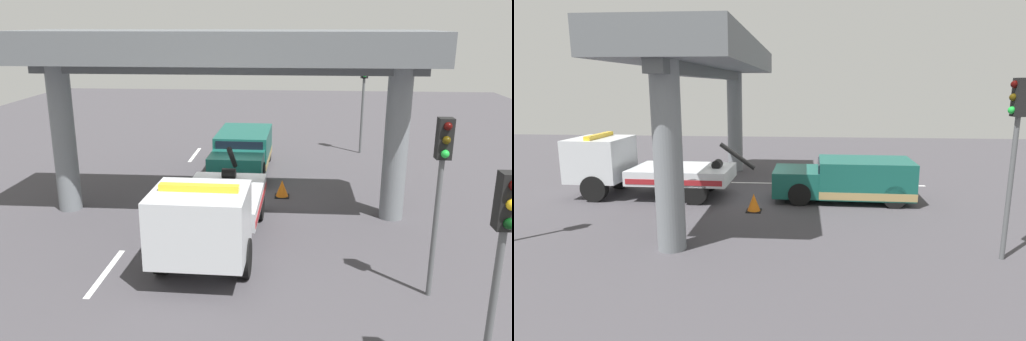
% 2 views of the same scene
% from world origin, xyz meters
% --- Properties ---
extents(ground_plane, '(60.00, 40.00, 0.10)m').
position_xyz_m(ground_plane, '(0.00, 0.00, -0.05)').
color(ground_plane, '#423F44').
extents(lane_stripe_west, '(2.60, 0.16, 0.01)m').
position_xyz_m(lane_stripe_west, '(-6.00, -2.55, 0.00)').
color(lane_stripe_west, silver).
rests_on(lane_stripe_west, ground).
extents(lane_stripe_mid, '(2.60, 0.16, 0.01)m').
position_xyz_m(lane_stripe_mid, '(0.00, -2.55, 0.00)').
color(lane_stripe_mid, silver).
rests_on(lane_stripe_mid, ground).
extents(lane_stripe_east, '(2.60, 0.16, 0.01)m').
position_xyz_m(lane_stripe_east, '(6.00, -2.55, 0.00)').
color(lane_stripe_east, silver).
rests_on(lane_stripe_east, ground).
extents(tow_truck_white, '(7.28, 2.54, 2.46)m').
position_xyz_m(tow_truck_white, '(4.70, -0.02, 1.20)').
color(tow_truck_white, silver).
rests_on(tow_truck_white, ground).
extents(towed_van_green, '(5.24, 2.31, 1.58)m').
position_xyz_m(towed_van_green, '(-3.71, 0.00, 0.78)').
color(towed_van_green, '#145147').
rests_on(towed_van_green, ground).
extents(overpass_structure, '(3.60, 12.77, 5.91)m').
position_xyz_m(overpass_structure, '(1.55, 0.00, 5.08)').
color(overpass_structure, slate).
rests_on(overpass_structure, ground).
extents(traffic_light_near, '(0.39, 0.32, 4.50)m').
position_xyz_m(traffic_light_near, '(-6.98, 5.40, 3.27)').
color(traffic_light_near, '#515456').
rests_on(traffic_light_near, ground).
extents(traffic_cone_orange, '(0.53, 0.53, 0.63)m').
position_xyz_m(traffic_cone_orange, '(-0.24, 1.79, 0.30)').
color(traffic_cone_orange, orange).
rests_on(traffic_cone_orange, ground).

